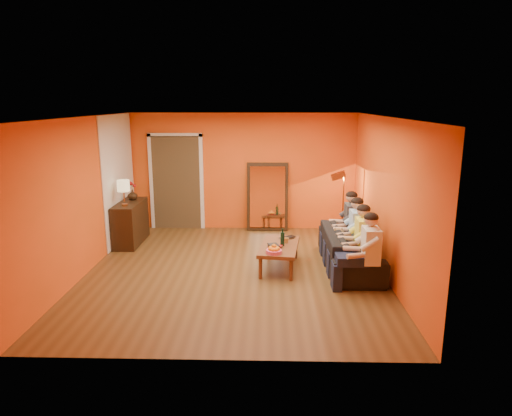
{
  "coord_description": "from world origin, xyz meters",
  "views": [
    {
      "loc": [
        0.56,
        -7.35,
        2.85
      ],
      "look_at": [
        0.35,
        0.5,
        1.0
      ],
      "focal_mm": 32.0,
      "sensor_mm": 36.0,
      "label": 1
    }
  ],
  "objects_px": {
    "vase": "(133,195)",
    "table_lamp": "(124,193)",
    "tumbler": "(286,240)",
    "laptop": "(289,238)",
    "dog": "(340,247)",
    "person_mid_right": "(357,232)",
    "sofa": "(350,249)",
    "floor_lamp": "(343,207)",
    "person_mid_left": "(363,241)",
    "mirror_frame": "(268,197)",
    "person_far_right": "(351,223)",
    "wine_bottle": "(282,237)",
    "person_far_left": "(371,252)",
    "sideboard": "(131,223)",
    "coffee_table": "(279,256)"
  },
  "relations": [
    {
      "from": "mirror_frame",
      "to": "tumbler",
      "type": "bearing_deg",
      "value": -81.82
    },
    {
      "from": "dog",
      "to": "person_mid_right",
      "type": "distance_m",
      "value": 0.4
    },
    {
      "from": "floor_lamp",
      "to": "person_far_left",
      "type": "distance_m",
      "value": 2.49
    },
    {
      "from": "vase",
      "to": "table_lamp",
      "type": "bearing_deg",
      "value": -90.0
    },
    {
      "from": "sideboard",
      "to": "sofa",
      "type": "distance_m",
      "value": 4.42
    },
    {
      "from": "mirror_frame",
      "to": "sideboard",
      "type": "relative_size",
      "value": 1.29
    },
    {
      "from": "sofa",
      "to": "person_mid_right",
      "type": "distance_m",
      "value": 0.33
    },
    {
      "from": "person_far_left",
      "to": "person_mid_right",
      "type": "xyz_separation_m",
      "value": [
        0.0,
        1.1,
        0.0
      ]
    },
    {
      "from": "wine_bottle",
      "to": "coffee_table",
      "type": "bearing_deg",
      "value": 135.0
    },
    {
      "from": "coffee_table",
      "to": "vase",
      "type": "height_order",
      "value": "vase"
    },
    {
      "from": "dog",
      "to": "table_lamp",
      "type": "bearing_deg",
      "value": 147.8
    },
    {
      "from": "dog",
      "to": "person_far_right",
      "type": "distance_m",
      "value": 0.7
    },
    {
      "from": "table_lamp",
      "to": "coffee_table",
      "type": "height_order",
      "value": "table_lamp"
    },
    {
      "from": "floor_lamp",
      "to": "person_mid_left",
      "type": "distance_m",
      "value": 1.94
    },
    {
      "from": "sofa",
      "to": "laptop",
      "type": "bearing_deg",
      "value": 77.3
    },
    {
      "from": "table_lamp",
      "to": "wine_bottle",
      "type": "bearing_deg",
      "value": -20.03
    },
    {
      "from": "sofa",
      "to": "vase",
      "type": "distance_m",
      "value": 4.54
    },
    {
      "from": "tumbler",
      "to": "person_far_left",
      "type": "bearing_deg",
      "value": -38.97
    },
    {
      "from": "sideboard",
      "to": "person_mid_left",
      "type": "bearing_deg",
      "value": -21.27
    },
    {
      "from": "wine_bottle",
      "to": "floor_lamp",
      "type": "bearing_deg",
      "value": 51.98
    },
    {
      "from": "sideboard",
      "to": "wine_bottle",
      "type": "xyz_separation_m",
      "value": [
        3.05,
        -1.41,
        0.15
      ]
    },
    {
      "from": "sofa",
      "to": "person_far_left",
      "type": "distance_m",
      "value": 1.05
    },
    {
      "from": "sideboard",
      "to": "person_far_left",
      "type": "height_order",
      "value": "person_far_left"
    },
    {
      "from": "sideboard",
      "to": "dog",
      "type": "relative_size",
      "value": 1.76
    },
    {
      "from": "sideboard",
      "to": "person_mid_right",
      "type": "bearing_deg",
      "value": -14.76
    },
    {
      "from": "floor_lamp",
      "to": "tumbler",
      "type": "bearing_deg",
      "value": -119.83
    },
    {
      "from": "sideboard",
      "to": "table_lamp",
      "type": "bearing_deg",
      "value": -90.0
    },
    {
      "from": "tumbler",
      "to": "dog",
      "type": "bearing_deg",
      "value": 3.44
    },
    {
      "from": "dog",
      "to": "vase",
      "type": "xyz_separation_m",
      "value": [
        -4.09,
        1.44,
        0.62
      ]
    },
    {
      "from": "sideboard",
      "to": "laptop",
      "type": "distance_m",
      "value": 3.34
    },
    {
      "from": "mirror_frame",
      "to": "coffee_table",
      "type": "distance_m",
      "value": 2.51
    },
    {
      "from": "tumbler",
      "to": "mirror_frame",
      "type": "bearing_deg",
      "value": 98.18
    },
    {
      "from": "table_lamp",
      "to": "dog",
      "type": "height_order",
      "value": "table_lamp"
    },
    {
      "from": "sideboard",
      "to": "sofa",
      "type": "xyz_separation_m",
      "value": [
        4.24,
        -1.25,
        -0.11
      ]
    },
    {
      "from": "table_lamp",
      "to": "tumbler",
      "type": "relative_size",
      "value": 5.3
    },
    {
      "from": "dog",
      "to": "person_far_right",
      "type": "xyz_separation_m",
      "value": [
        0.28,
        0.58,
        0.27
      ]
    },
    {
      "from": "sofa",
      "to": "person_far_left",
      "type": "relative_size",
      "value": 1.79
    },
    {
      "from": "person_far_right",
      "to": "person_mid_left",
      "type": "bearing_deg",
      "value": -90.0
    },
    {
      "from": "person_mid_left",
      "to": "person_far_right",
      "type": "xyz_separation_m",
      "value": [
        0.0,
        1.1,
        0.0
      ]
    },
    {
      "from": "sofa",
      "to": "person_far_left",
      "type": "xyz_separation_m",
      "value": [
        0.13,
        -1.0,
        0.29
      ]
    },
    {
      "from": "wine_bottle",
      "to": "table_lamp",
      "type": "bearing_deg",
      "value": 159.97
    },
    {
      "from": "tumbler",
      "to": "laptop",
      "type": "height_order",
      "value": "tumbler"
    },
    {
      "from": "floor_lamp",
      "to": "dog",
      "type": "height_order",
      "value": "floor_lamp"
    },
    {
      "from": "coffee_table",
      "to": "person_mid_right",
      "type": "relative_size",
      "value": 1.0
    },
    {
      "from": "wine_bottle",
      "to": "tumbler",
      "type": "height_order",
      "value": "wine_bottle"
    },
    {
      "from": "dog",
      "to": "sofa",
      "type": "bearing_deg",
      "value": -43.41
    },
    {
      "from": "sideboard",
      "to": "tumbler",
      "type": "xyz_separation_m",
      "value": [
        3.12,
        -1.24,
        0.04
      ]
    },
    {
      "from": "dog",
      "to": "person_mid_right",
      "type": "xyz_separation_m",
      "value": [
        0.28,
        0.03,
        0.27
      ]
    },
    {
      "from": "vase",
      "to": "person_mid_right",
      "type": "bearing_deg",
      "value": -17.78
    },
    {
      "from": "dog",
      "to": "person_mid_left",
      "type": "distance_m",
      "value": 0.65
    }
  ]
}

